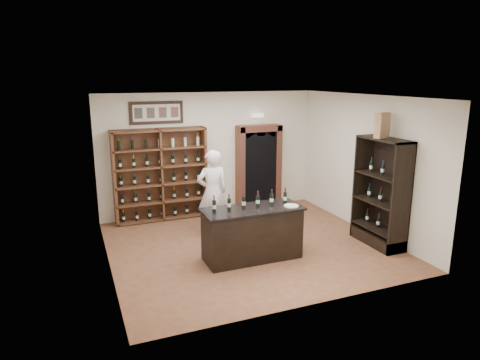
# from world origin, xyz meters

# --- Properties ---
(floor) EXTENTS (5.50, 5.50, 0.00)m
(floor) POSITION_xyz_m (0.00, 0.00, 0.00)
(floor) COLOR brown
(floor) RESTS_ON ground
(ceiling) EXTENTS (5.50, 5.50, 0.00)m
(ceiling) POSITION_xyz_m (0.00, 0.00, 3.00)
(ceiling) COLOR white
(ceiling) RESTS_ON wall_back
(wall_back) EXTENTS (5.50, 0.04, 3.00)m
(wall_back) POSITION_xyz_m (0.00, 2.50, 1.50)
(wall_back) COLOR white
(wall_back) RESTS_ON ground
(wall_left) EXTENTS (0.04, 5.00, 3.00)m
(wall_left) POSITION_xyz_m (-2.75, 0.00, 1.50)
(wall_left) COLOR white
(wall_left) RESTS_ON ground
(wall_right) EXTENTS (0.04, 5.00, 3.00)m
(wall_right) POSITION_xyz_m (2.75, 0.00, 1.50)
(wall_right) COLOR white
(wall_right) RESTS_ON ground
(wine_shelf) EXTENTS (2.20, 0.38, 2.20)m
(wine_shelf) POSITION_xyz_m (-1.30, 2.33, 1.10)
(wine_shelf) COLOR brown
(wine_shelf) RESTS_ON ground
(framed_picture) EXTENTS (1.25, 0.04, 0.52)m
(framed_picture) POSITION_xyz_m (-1.30, 2.47, 2.55)
(framed_picture) COLOR black
(framed_picture) RESTS_ON wall_back
(arched_doorway) EXTENTS (1.17, 0.35, 2.17)m
(arched_doorway) POSITION_xyz_m (1.25, 2.33, 1.14)
(arched_doorway) COLOR black
(arched_doorway) RESTS_ON ground
(emergency_light) EXTENTS (0.30, 0.10, 0.10)m
(emergency_light) POSITION_xyz_m (1.25, 2.42, 2.40)
(emergency_light) COLOR white
(emergency_light) RESTS_ON wall_back
(tasting_counter) EXTENTS (1.88, 0.78, 1.00)m
(tasting_counter) POSITION_xyz_m (-0.20, -0.60, 0.49)
(tasting_counter) COLOR black
(tasting_counter) RESTS_ON ground
(counter_bottle_0) EXTENTS (0.07, 0.07, 0.30)m
(counter_bottle_0) POSITION_xyz_m (-0.92, -0.52, 1.11)
(counter_bottle_0) COLOR black
(counter_bottle_0) RESTS_ON tasting_counter
(counter_bottle_1) EXTENTS (0.07, 0.07, 0.30)m
(counter_bottle_1) POSITION_xyz_m (-0.63, -0.52, 1.11)
(counter_bottle_1) COLOR black
(counter_bottle_1) RESTS_ON tasting_counter
(counter_bottle_2) EXTENTS (0.07, 0.07, 0.30)m
(counter_bottle_2) POSITION_xyz_m (-0.34, -0.52, 1.11)
(counter_bottle_2) COLOR black
(counter_bottle_2) RESTS_ON tasting_counter
(counter_bottle_3) EXTENTS (0.07, 0.07, 0.30)m
(counter_bottle_3) POSITION_xyz_m (-0.06, -0.52, 1.11)
(counter_bottle_3) COLOR black
(counter_bottle_3) RESTS_ON tasting_counter
(counter_bottle_4) EXTENTS (0.07, 0.07, 0.30)m
(counter_bottle_4) POSITION_xyz_m (0.23, -0.52, 1.11)
(counter_bottle_4) COLOR black
(counter_bottle_4) RESTS_ON tasting_counter
(counter_bottle_5) EXTENTS (0.07, 0.07, 0.30)m
(counter_bottle_5) POSITION_xyz_m (0.52, -0.52, 1.11)
(counter_bottle_5) COLOR black
(counter_bottle_5) RESTS_ON tasting_counter
(side_cabinet) EXTENTS (0.48, 1.20, 2.20)m
(side_cabinet) POSITION_xyz_m (2.52, -0.90, 0.75)
(side_cabinet) COLOR black
(side_cabinet) RESTS_ON ground
(shopkeeper) EXTENTS (0.68, 0.45, 1.86)m
(shopkeeper) POSITION_xyz_m (-0.46, 0.96, 0.93)
(shopkeeper) COLOR white
(shopkeeper) RESTS_ON ground
(plate) EXTENTS (0.27, 0.27, 0.02)m
(plate) POSITION_xyz_m (0.52, -0.78, 1.01)
(plate) COLOR beige
(plate) RESTS_ON tasting_counter
(wine_crate) EXTENTS (0.37, 0.24, 0.49)m
(wine_crate) POSITION_xyz_m (2.45, -0.83, 2.44)
(wine_crate) COLOR tan
(wine_crate) RESTS_ON side_cabinet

